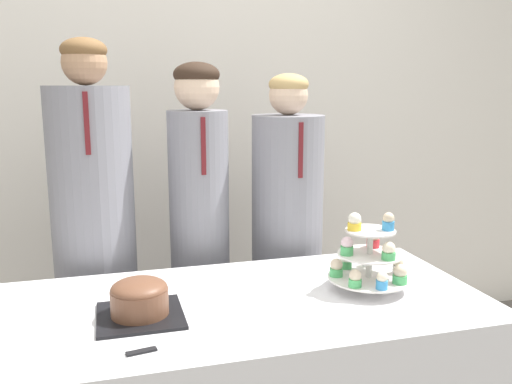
# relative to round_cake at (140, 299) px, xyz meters

# --- Properties ---
(wall_back) EXTENTS (9.00, 0.06, 2.70)m
(wall_back) POSITION_rel_round_cake_xyz_m (0.27, 1.25, 0.59)
(wall_back) COLOR silver
(wall_back) RESTS_ON ground_plane
(round_cake) EXTENTS (0.25, 0.25, 0.12)m
(round_cake) POSITION_rel_round_cake_xyz_m (0.00, 0.00, 0.00)
(round_cake) COLOR black
(round_cake) RESTS_ON table
(cake_knife) EXTENTS (0.26, 0.06, 0.01)m
(cake_knife) POSITION_rel_round_cake_xyz_m (0.03, -0.21, -0.05)
(cake_knife) COLOR silver
(cake_knife) RESTS_ON table
(cupcake_stand) EXTENTS (0.27, 0.27, 0.26)m
(cupcake_stand) POSITION_rel_round_cake_xyz_m (0.74, 0.02, 0.05)
(cupcake_stand) COLOR silver
(cupcake_stand) RESTS_ON table
(student_0) EXTENTS (0.32, 0.32, 1.54)m
(student_0) POSITION_rel_round_cake_xyz_m (-0.13, 0.63, -0.04)
(student_0) COLOR gray
(student_0) RESTS_ON ground_plane
(student_1) EXTENTS (0.24, 0.25, 1.46)m
(student_1) POSITION_rel_round_cake_xyz_m (0.29, 0.63, -0.04)
(student_1) COLOR gray
(student_1) RESTS_ON ground_plane
(student_2) EXTENTS (0.31, 0.31, 1.42)m
(student_2) POSITION_rel_round_cake_xyz_m (0.67, 0.63, -0.10)
(student_2) COLOR gray
(student_2) RESTS_ON ground_plane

